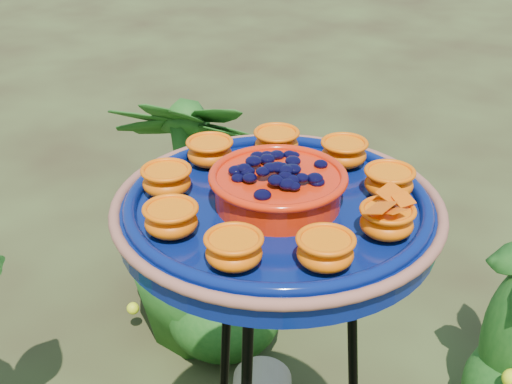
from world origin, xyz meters
The scene contains 2 objects.
feeder_dish centered at (-0.14, -0.06, 1.02)m, with size 0.64×0.64×0.12m.
shrub_back_right centered at (0.59, 0.60, 0.44)m, with size 0.49×0.49×0.87m, color #174913.
Camera 1 is at (-0.99, -0.51, 1.57)m, focal length 50.00 mm.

